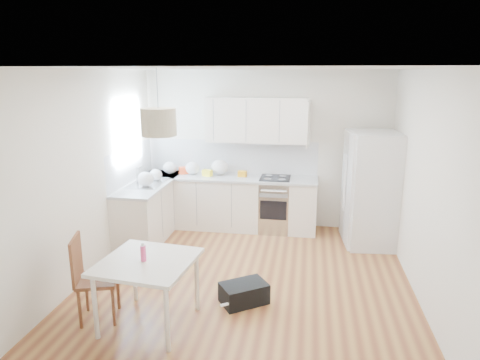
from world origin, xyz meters
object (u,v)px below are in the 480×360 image
Objects in this scene: refrigerator at (372,189)px; dining_chair at (98,278)px; dining_table at (147,267)px; gym_bag at (244,293)px.

refrigerator is 1.84× the size of dining_chair.
refrigerator is at bearing 52.38° from dining_table.
refrigerator is at bearing 23.37° from dining_chair.
dining_table is (-2.63, -2.72, -0.23)m from refrigerator.
refrigerator is 3.38× the size of gym_bag.
dining_table is 1.97× the size of gym_bag.
gym_bag is at bearing 3.99° from dining_chair.
dining_chair is 1.67m from gym_bag.
dining_table is at bearing 177.72° from gym_bag.
gym_bag is at bearing 38.33° from dining_table.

